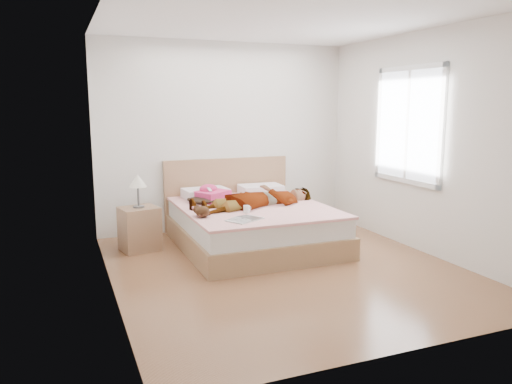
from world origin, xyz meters
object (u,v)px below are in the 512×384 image
at_px(bed, 251,223).
at_px(nightstand, 139,225).
at_px(woman, 257,196).
at_px(plush_toy, 202,211).
at_px(towel, 211,194).
at_px(magazine, 245,219).
at_px(coffee_mug, 247,209).
at_px(phone, 210,189).

relative_size(bed, nightstand, 2.24).
bearing_deg(bed, woman, -35.28).
bearing_deg(plush_toy, towel, 66.72).
bearing_deg(woman, plush_toy, -75.77).
bearing_deg(magazine, coffee_mug, 66.21).
bearing_deg(towel, bed, -47.99).
distance_m(woman, towel, 0.66).
bearing_deg(coffee_mug, bed, 63.62).
bearing_deg(magazine, bed, 64.72).
distance_m(towel, nightstand, 1.02).
bearing_deg(phone, nightstand, 174.15).
bearing_deg(coffee_mug, phone, 105.22).
distance_m(phone, bed, 0.68).
height_order(woman, coffee_mug, woman).
bearing_deg(woman, nightstand, -113.96).
relative_size(magazine, coffee_mug, 3.92).
relative_size(magazine, nightstand, 0.49).
bearing_deg(woman, towel, -148.18).
height_order(woman, towel, woman).
bearing_deg(plush_toy, magazine, -37.30).
height_order(bed, plush_toy, bed).
distance_m(bed, coffee_mug, 0.56).
distance_m(coffee_mug, plush_toy, 0.55).
xyz_separation_m(towel, magazine, (0.02, -1.19, -0.08)).
height_order(towel, plush_toy, towel).
height_order(magazine, plush_toy, plush_toy).
bearing_deg(nightstand, magazine, -46.01).
distance_m(phone, plush_toy, 0.88).
height_order(phone, nightstand, nightstand).
height_order(magazine, nightstand, nightstand).
bearing_deg(phone, woman, -50.52).
bearing_deg(magazine, woman, 58.81).
bearing_deg(bed, plush_toy, -148.96).
relative_size(magazine, plush_toy, 1.82).
distance_m(phone, magazine, 1.13).
relative_size(woman, coffee_mug, 14.50).
bearing_deg(coffee_mug, woman, 53.22).
distance_m(magazine, nightstand, 1.43).
distance_m(bed, magazine, 0.88).
xyz_separation_m(bed, coffee_mug, (-0.22, -0.43, 0.28)).
height_order(phone, coffee_mug, phone).
distance_m(bed, towel, 0.66).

